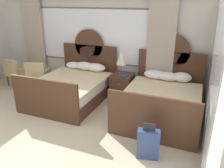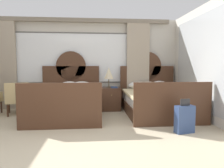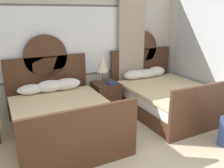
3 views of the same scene
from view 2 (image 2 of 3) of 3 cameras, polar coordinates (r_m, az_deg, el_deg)
ground_plane at (r=3.07m, az=-17.41°, el=-19.57°), size 24.00×24.00×0.00m
wall_back_window at (r=6.37m, az=-10.80°, el=6.22°), size 6.36×0.22×2.70m
wall_right_mirror at (r=4.98m, az=26.33°, el=5.47°), size 0.08×4.21×2.70m
bed_near_window at (r=5.35m, az=-12.34°, el=-4.86°), size 1.67×2.18×1.71m
bed_near_mirror at (r=5.56m, az=12.26°, el=-4.51°), size 1.67×2.18×1.71m
nightstand_between_beds at (r=5.93m, az=-0.34°, el=-4.11°), size 0.54×0.56×0.65m
table_lamp_on_nightstand at (r=5.90m, az=-0.90°, el=3.03°), size 0.27×0.27×0.59m
book_on_nightstand at (r=5.78m, az=0.60°, el=-0.92°), size 0.18×0.26×0.03m
armchair_by_window_left at (r=5.87m, az=-24.84°, el=-3.33°), size 0.70×0.70×0.85m
suitcase_on_floor at (r=4.16m, az=19.59°, el=-9.19°), size 0.39×0.23×0.65m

